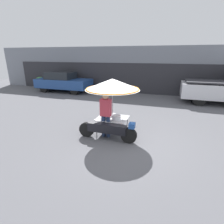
# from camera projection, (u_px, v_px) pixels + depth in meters

# --- Properties ---
(ground_plane) EXTENTS (36.00, 36.00, 0.00)m
(ground_plane) POSITION_uv_depth(u_px,v_px,m) (123.00, 139.00, 6.38)
(ground_plane) COLOR #56565B
(shopfront_building) EXTENTS (28.00, 2.06, 3.54)m
(shopfront_building) POSITION_uv_depth(u_px,v_px,m) (152.00, 70.00, 13.98)
(shopfront_building) COLOR gray
(shopfront_building) RESTS_ON ground
(vendor_motorcycle_cart) EXTENTS (2.16, 2.00, 2.11)m
(vendor_motorcycle_cart) POSITION_uv_depth(u_px,v_px,m) (112.00, 91.00, 6.32)
(vendor_motorcycle_cart) COLOR black
(vendor_motorcycle_cart) RESTS_ON ground
(vendor_person) EXTENTS (0.38, 0.22, 1.66)m
(vendor_person) POSITION_uv_depth(u_px,v_px,m) (106.00, 113.00, 6.28)
(vendor_person) COLOR navy
(vendor_person) RESTS_ON ground
(parked_car) EXTENTS (4.47, 1.82, 1.58)m
(parked_car) POSITION_uv_depth(u_px,v_px,m) (63.00, 82.00, 14.25)
(parked_car) COLOR black
(parked_car) RESTS_ON ground
(potted_plant) EXTENTS (0.89, 0.89, 1.05)m
(potted_plant) POSITION_uv_depth(u_px,v_px,m) (40.00, 82.00, 15.56)
(potted_plant) COLOR #2D2D33
(potted_plant) RESTS_ON ground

